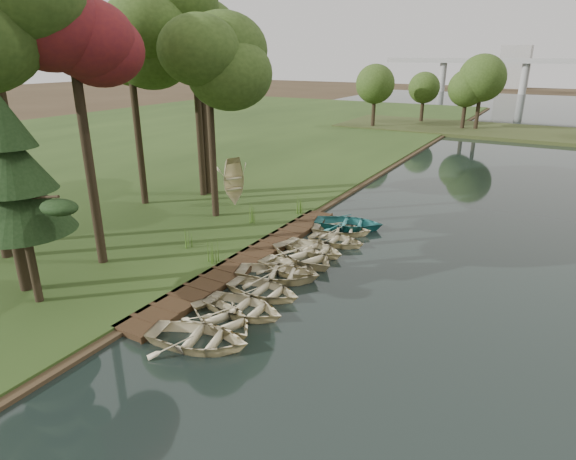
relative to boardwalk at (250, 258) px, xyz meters
The scene contains 27 objects.
ground 1.61m from the boardwalk, ahead, with size 300.00×300.00×0.00m, color #3D2F1D.
boardwalk is the anchor object (origin of this frame).
peninsula 50.91m from the boardwalk, 79.13° to the left, with size 50.00×14.00×0.45m, color #363F1C.
far_trees 50.78m from the boardwalk, 82.86° to the left, with size 45.60×5.60×8.80m.
building_b 145.16m from the boardwalk, 91.34° to the left, with size 8.00×8.00×12.00m, color #A5A5A0.
rowboat_0 7.54m from the boardwalk, 70.16° to the right, with size 2.65×3.71×0.77m, color beige.
rowboat_1 6.09m from the boardwalk, 66.20° to the right, with size 2.41×3.38×0.70m, color beige.
rowboat_2 5.23m from the boardwalk, 59.10° to the right, with size 2.43×3.40×0.71m, color beige.
rowboat_3 3.83m from the boardwalk, 47.71° to the right, with size 2.35×3.29×0.68m, color beige.
rowboat_4 2.63m from the boardwalk, 27.75° to the right, with size 2.70×3.79×0.78m, color beige.
rowboat_5 2.44m from the boardwalk, ahead, with size 2.31×3.24×0.67m, color beige.
rowboat_6 2.64m from the boardwalk, 26.77° to the left, with size 2.77×3.88×0.80m, color beige.
rowboat_7 3.27m from the boardwalk, 45.04° to the left, with size 2.42×3.39×0.70m, color beige.
rowboat_8 4.93m from the boardwalk, 54.76° to the left, with size 2.20×3.08×0.64m, color beige.
rowboat_9 6.11m from the boardwalk, 66.47° to the left, with size 2.37×3.32×0.69m, color beige.
rowboat_10 7.11m from the boardwalk, 69.97° to the left, with size 2.81×3.94×0.82m, color teal.
stored_rowboat 8.60m from the boardwalk, 130.90° to the left, with size 2.26×3.16×0.65m, color beige.
tree_2 11.78m from the boardwalk, 144.25° to the right, with size 3.85×3.85×11.08m.
tree_3 15.28m from the boardwalk, 160.41° to the left, with size 4.74×4.74×11.71m.
tree_4 11.07m from the boardwalk, 142.07° to the left, with size 4.78×4.78×10.70m.
tree_5 16.47m from the boardwalk, 138.38° to the left, with size 5.98×5.98×13.70m.
tree_6 15.82m from the boardwalk, 140.25° to the left, with size 4.40×4.40×12.53m.
pine_tree 10.74m from the boardwalk, 120.85° to the right, with size 3.80×3.80×8.11m.
reeds_0 2.03m from the boardwalk, 124.66° to the right, with size 0.60×0.60×1.09m, color #3F661E.
reeds_1 3.46m from the boardwalk, 169.14° to the right, with size 0.60×0.60×0.98m, color #3F661E.
reeds_2 5.04m from the boardwalk, 121.77° to the left, with size 0.60×0.60×1.12m, color #3F661E.
reeds_3 7.14m from the boardwalk, 98.10° to the left, with size 0.60×0.60×1.10m, color #3F661E.
Camera 1 is at (10.83, -18.09, 9.68)m, focal length 30.00 mm.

